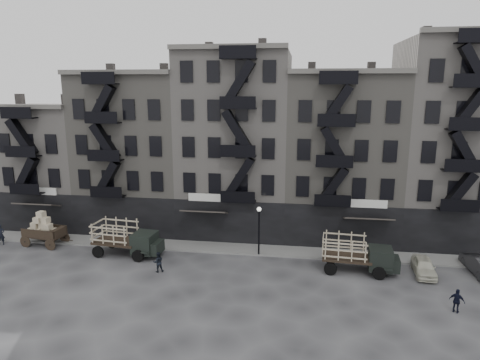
# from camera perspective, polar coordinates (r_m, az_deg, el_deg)

# --- Properties ---
(ground) EXTENTS (140.00, 140.00, 0.00)m
(ground) POSITION_cam_1_polar(r_m,az_deg,el_deg) (34.78, -2.97, -11.40)
(ground) COLOR #38383A
(ground) RESTS_ON ground
(sidewalk) EXTENTS (55.00, 2.50, 0.15)m
(sidewalk) POSITION_cam_1_polar(r_m,az_deg,el_deg) (38.14, -1.86, -9.04)
(sidewalk) COLOR slate
(sidewalk) RESTS_ON ground
(building_west) EXTENTS (10.00, 11.35, 13.20)m
(building_west) POSITION_cam_1_polar(r_m,az_deg,el_deg) (49.38, -24.06, 2.03)
(building_west) COLOR gray
(building_west) RESTS_ON ground
(building_midwest) EXTENTS (10.00, 11.35, 16.20)m
(building_midwest) POSITION_cam_1_polar(r_m,az_deg,el_deg) (44.60, -13.29, 3.72)
(building_midwest) COLOR slate
(building_midwest) RESTS_ON ground
(building_center) EXTENTS (10.00, 11.35, 18.20)m
(building_center) POSITION_cam_1_polar(r_m,az_deg,el_deg) (41.82, -0.46, 4.87)
(building_center) COLOR gray
(building_center) RESTS_ON ground
(building_mideast) EXTENTS (10.00, 11.35, 16.20)m
(building_mideast) POSITION_cam_1_polar(r_m,az_deg,el_deg) (41.64, 13.29, 3.10)
(building_mideast) COLOR slate
(building_mideast) RESTS_ON ground
(building_east) EXTENTS (10.00, 11.35, 19.20)m
(building_east) POSITION_cam_1_polar(r_m,az_deg,el_deg) (43.45, 26.68, 4.48)
(building_east) COLOR gray
(building_east) RESTS_ON ground
(lamp_post) EXTENTS (0.36, 0.36, 4.28)m
(lamp_post) POSITION_cam_1_polar(r_m,az_deg,el_deg) (35.75, 2.54, -5.93)
(lamp_post) COLOR black
(lamp_post) RESTS_ON ground
(wagon) EXTENTS (3.92, 2.47, 3.11)m
(wagon) POSITION_cam_1_polar(r_m,az_deg,el_deg) (42.25, -24.82, -5.61)
(wagon) COLOR black
(wagon) RESTS_ON ground
(stake_truck_west) EXTENTS (6.00, 2.89, 2.92)m
(stake_truck_west) POSITION_cam_1_polar(r_m,az_deg,el_deg) (37.53, -14.99, -7.26)
(stake_truck_west) COLOR black
(stake_truck_west) RESTS_ON ground
(stake_truck_east) EXTENTS (5.83, 2.71, 2.85)m
(stake_truck_east) POSITION_cam_1_polar(r_m,az_deg,el_deg) (34.39, 15.42, -9.21)
(stake_truck_east) COLOR black
(stake_truck_east) RESTS_ON ground
(car_east) EXTENTS (1.76, 3.82, 1.27)m
(car_east) POSITION_cam_1_polar(r_m,az_deg,el_deg) (35.97, 23.31, -10.54)
(car_east) COLOR beige
(car_east) RESTS_ON ground
(pedestrian_west) EXTENTS (0.82, 0.69, 1.92)m
(pedestrian_west) POSITION_cam_1_polar(r_m,az_deg,el_deg) (44.31, -29.30, -6.37)
(pedestrian_west) COLOR black
(pedestrian_west) RESTS_ON ground
(pedestrian_mid) EXTENTS (0.97, 0.89, 1.61)m
(pedestrian_mid) POSITION_cam_1_polar(r_m,az_deg,el_deg) (34.06, -10.85, -10.69)
(pedestrian_mid) COLOR black
(pedestrian_mid) RESTS_ON ground
(policeman) EXTENTS (1.00, 0.81, 1.59)m
(policeman) POSITION_cam_1_polar(r_m,az_deg,el_deg) (31.22, 26.95, -14.19)
(policeman) COLOR black
(policeman) RESTS_ON ground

